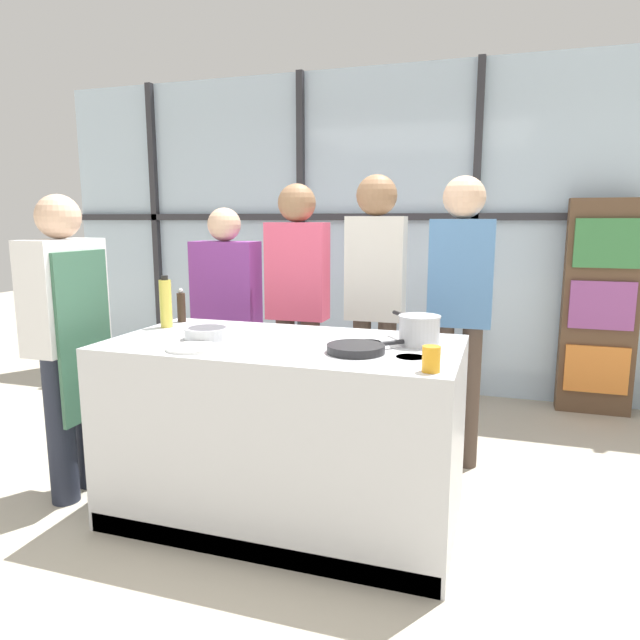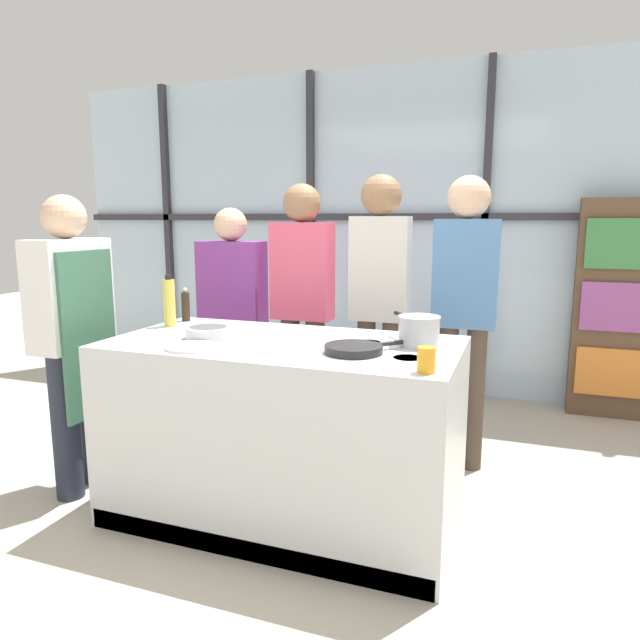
% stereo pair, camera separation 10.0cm
% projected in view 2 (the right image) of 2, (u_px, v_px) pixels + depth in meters
% --- Properties ---
extents(ground_plane, '(18.00, 18.00, 0.00)m').
position_uv_depth(ground_plane, '(285.00, 513.00, 2.99)').
color(ground_plane, '#BCB29E').
extents(back_window_wall, '(6.40, 0.10, 2.80)m').
position_uv_depth(back_window_wall, '(394.00, 233.00, 5.00)').
color(back_window_wall, silver).
rests_on(back_window_wall, ground_plane).
extents(bookshelf, '(0.55, 0.19, 1.68)m').
position_uv_depth(bookshelf, '(612.00, 309.00, 4.34)').
color(bookshelf, brown).
rests_on(bookshelf, ground_plane).
extents(demo_island, '(1.73, 0.90, 0.92)m').
position_uv_depth(demo_island, '(284.00, 430.00, 2.90)').
color(demo_island, silver).
rests_on(demo_island, ground_plane).
extents(chef, '(0.24, 0.46, 1.65)m').
position_uv_depth(chef, '(74.00, 330.00, 3.10)').
color(chef, '#232838').
rests_on(chef, ground_plane).
extents(spectator_far_left, '(0.45, 0.22, 1.60)m').
position_uv_depth(spectator_far_left, '(233.00, 311.00, 3.93)').
color(spectator_far_left, '#232838').
rests_on(spectator_far_left, ground_plane).
extents(spectator_center_left, '(0.39, 0.24, 1.74)m').
position_uv_depth(spectator_center_left, '(302.00, 297.00, 3.74)').
color(spectator_center_left, '#47382D').
rests_on(spectator_center_left, ground_plane).
extents(spectator_center_right, '(0.36, 0.25, 1.79)m').
position_uv_depth(spectator_center_right, '(380.00, 292.00, 3.56)').
color(spectator_center_right, '#47382D').
rests_on(spectator_center_right, ground_plane).
extents(spectator_far_right, '(0.37, 0.25, 1.77)m').
position_uv_depth(spectator_far_right, '(465.00, 300.00, 3.38)').
color(spectator_far_right, '#47382D').
rests_on(spectator_far_right, ground_plane).
extents(frying_pan, '(0.39, 0.38, 0.04)m').
position_uv_depth(frying_pan, '(355.00, 348.00, 2.58)').
color(frying_pan, '#232326').
rests_on(frying_pan, demo_island).
extents(saucepan, '(0.27, 0.32, 0.14)m').
position_uv_depth(saucepan, '(419.00, 330.00, 2.71)').
color(saucepan, silver).
rests_on(saucepan, demo_island).
extents(white_plate, '(0.24, 0.24, 0.01)m').
position_uv_depth(white_plate, '(192.00, 347.00, 2.67)').
color(white_plate, white).
rests_on(white_plate, demo_island).
extents(mixing_bowl, '(0.23, 0.23, 0.06)m').
position_uv_depth(mixing_bowl, '(208.00, 332.00, 2.90)').
color(mixing_bowl, silver).
rests_on(mixing_bowl, demo_island).
extents(oil_bottle, '(0.07, 0.07, 0.29)m').
position_uv_depth(oil_bottle, '(169.00, 302.00, 3.20)').
color(oil_bottle, '#E0CC4C').
rests_on(oil_bottle, demo_island).
extents(pepper_grinder, '(0.05, 0.05, 0.20)m').
position_uv_depth(pepper_grinder, '(186.00, 306.00, 3.38)').
color(pepper_grinder, '#332319').
rests_on(pepper_grinder, demo_island).
extents(juice_glass_near, '(0.07, 0.07, 0.10)m').
position_uv_depth(juice_glass_near, '(426.00, 360.00, 2.24)').
color(juice_glass_near, orange).
rests_on(juice_glass_near, demo_island).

